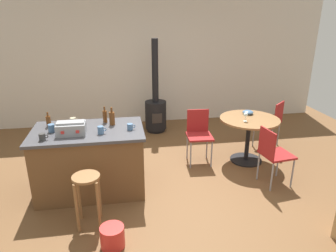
{
  "coord_description": "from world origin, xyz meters",
  "views": [
    {
      "loc": [
        -0.6,
        -3.81,
        2.38
      ],
      "look_at": [
        0.08,
        0.35,
        0.82
      ],
      "focal_mm": 33.15,
      "sensor_mm": 36.0,
      "label": 1
    }
  ],
  "objects_px": {
    "folding_chair_far": "(199,132)",
    "wine_glass": "(246,115)",
    "dining_table": "(249,129)",
    "serving_bowl": "(248,112)",
    "cup_0": "(73,121)",
    "cup_2": "(101,130)",
    "folding_chair_left": "(273,152)",
    "kitchen_island": "(90,160)",
    "wood_stove": "(156,110)",
    "cup_3": "(130,127)",
    "bottle_2": "(105,116)",
    "plastic_bucket": "(112,237)",
    "cup_4": "(42,137)",
    "folding_chair_near": "(271,120)",
    "wooden_stool": "(87,190)",
    "toolbox": "(71,128)",
    "cup_1": "(52,128)",
    "bottle_1": "(112,118)",
    "bottle_0": "(48,121)"
  },
  "relations": [
    {
      "from": "kitchen_island",
      "to": "dining_table",
      "type": "relative_size",
      "value": 1.54
    },
    {
      "from": "bottle_0",
      "to": "bottle_2",
      "type": "distance_m",
      "value": 0.76
    },
    {
      "from": "wood_stove",
      "to": "cup_3",
      "type": "bearing_deg",
      "value": -105.45
    },
    {
      "from": "wooden_stool",
      "to": "folding_chair_left",
      "type": "bearing_deg",
      "value": 11.28
    },
    {
      "from": "folding_chair_left",
      "to": "cup_0",
      "type": "bearing_deg",
      "value": 168.93
    },
    {
      "from": "kitchen_island",
      "to": "bottle_2",
      "type": "distance_m",
      "value": 0.64
    },
    {
      "from": "folding_chair_far",
      "to": "toolbox",
      "type": "relative_size",
      "value": 2.43
    },
    {
      "from": "bottle_2",
      "to": "cup_1",
      "type": "bearing_deg",
      "value": -158.63
    },
    {
      "from": "dining_table",
      "to": "serving_bowl",
      "type": "relative_size",
      "value": 5.33
    },
    {
      "from": "folding_chair_near",
      "to": "serving_bowl",
      "type": "xyz_separation_m",
      "value": [
        -0.59,
        -0.27,
        0.27
      ]
    },
    {
      "from": "kitchen_island",
      "to": "bottle_2",
      "type": "xyz_separation_m",
      "value": [
        0.23,
        0.26,
        0.54
      ]
    },
    {
      "from": "toolbox",
      "to": "bottle_0",
      "type": "distance_m",
      "value": 0.48
    },
    {
      "from": "wine_glass",
      "to": "kitchen_island",
      "type": "bearing_deg",
      "value": -170.8
    },
    {
      "from": "bottle_0",
      "to": "plastic_bucket",
      "type": "height_order",
      "value": "bottle_0"
    },
    {
      "from": "kitchen_island",
      "to": "cup_4",
      "type": "relative_size",
      "value": 13.09
    },
    {
      "from": "folding_chair_near",
      "to": "wooden_stool",
      "type": "bearing_deg",
      "value": -150.62
    },
    {
      "from": "bottle_0",
      "to": "cup_3",
      "type": "xyz_separation_m",
      "value": [
        1.09,
        -0.3,
        -0.04
      ]
    },
    {
      "from": "folding_chair_near",
      "to": "folding_chair_far",
      "type": "xyz_separation_m",
      "value": [
        -1.46,
        -0.36,
        0.0
      ]
    },
    {
      "from": "dining_table",
      "to": "wood_stove",
      "type": "relative_size",
      "value": 0.51
    },
    {
      "from": "dining_table",
      "to": "serving_bowl",
      "type": "height_order",
      "value": "serving_bowl"
    },
    {
      "from": "kitchen_island",
      "to": "cup_0",
      "type": "height_order",
      "value": "cup_0"
    },
    {
      "from": "wooden_stool",
      "to": "plastic_bucket",
      "type": "bearing_deg",
      "value": -58.23
    },
    {
      "from": "folding_chair_near",
      "to": "cup_4",
      "type": "bearing_deg",
      "value": -161.03
    },
    {
      "from": "cup_2",
      "to": "serving_bowl",
      "type": "xyz_separation_m",
      "value": [
        2.39,
        0.89,
        -0.17
      ]
    },
    {
      "from": "cup_2",
      "to": "folding_chair_far",
      "type": "bearing_deg",
      "value": 27.67
    },
    {
      "from": "folding_chair_left",
      "to": "kitchen_island",
      "type": "bearing_deg",
      "value": 173.78
    },
    {
      "from": "bottle_2",
      "to": "wooden_stool",
      "type": "bearing_deg",
      "value": -101.34
    },
    {
      "from": "cup_4",
      "to": "wine_glass",
      "type": "distance_m",
      "value": 2.97
    },
    {
      "from": "bottle_2",
      "to": "cup_3",
      "type": "distance_m",
      "value": 0.49
    },
    {
      "from": "bottle_0",
      "to": "serving_bowl",
      "type": "height_order",
      "value": "bottle_0"
    },
    {
      "from": "toolbox",
      "to": "cup_1",
      "type": "bearing_deg",
      "value": 155.09
    },
    {
      "from": "wine_glass",
      "to": "wood_stove",
      "type": "bearing_deg",
      "value": 124.48
    },
    {
      "from": "bottle_2",
      "to": "wine_glass",
      "type": "xyz_separation_m",
      "value": [
        2.16,
        0.12,
        -0.13
      ]
    },
    {
      "from": "bottle_0",
      "to": "bottle_1",
      "type": "relative_size",
      "value": 0.82
    },
    {
      "from": "folding_chair_near",
      "to": "wine_glass",
      "type": "bearing_deg",
      "value": -142.32
    },
    {
      "from": "cup_2",
      "to": "wine_glass",
      "type": "height_order",
      "value": "cup_2"
    },
    {
      "from": "kitchen_island",
      "to": "plastic_bucket",
      "type": "distance_m",
      "value": 1.29
    },
    {
      "from": "bottle_1",
      "to": "wine_glass",
      "type": "height_order",
      "value": "bottle_1"
    },
    {
      "from": "dining_table",
      "to": "cup_2",
      "type": "relative_size",
      "value": 8.52
    },
    {
      "from": "folding_chair_far",
      "to": "wood_stove",
      "type": "height_order",
      "value": "wood_stove"
    },
    {
      "from": "toolbox",
      "to": "cup_1",
      "type": "distance_m",
      "value": 0.29
    },
    {
      "from": "dining_table",
      "to": "wine_glass",
      "type": "relative_size",
      "value": 6.69
    },
    {
      "from": "wooden_stool",
      "to": "wood_stove",
      "type": "distance_m",
      "value": 3.15
    },
    {
      "from": "toolbox",
      "to": "cup_2",
      "type": "relative_size",
      "value": 3.2
    },
    {
      "from": "folding_chair_near",
      "to": "serving_bowl",
      "type": "height_order",
      "value": "folding_chair_near"
    },
    {
      "from": "folding_chair_far",
      "to": "wine_glass",
      "type": "xyz_separation_m",
      "value": [
        0.68,
        -0.24,
        0.34
      ]
    },
    {
      "from": "plastic_bucket",
      "to": "kitchen_island",
      "type": "bearing_deg",
      "value": 103.18
    },
    {
      "from": "cup_0",
      "to": "wine_glass",
      "type": "relative_size",
      "value": 0.82
    },
    {
      "from": "wooden_stool",
      "to": "toolbox",
      "type": "height_order",
      "value": "toolbox"
    },
    {
      "from": "bottle_2",
      "to": "plastic_bucket",
      "type": "height_order",
      "value": "bottle_2"
    }
  ]
}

